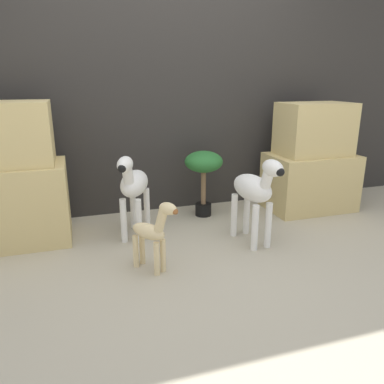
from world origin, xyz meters
The scene contains 8 objects.
ground_plane centered at (0.00, 0.00, 0.00)m, with size 14.00×14.00×0.00m, color #B2A88E.
wall_back centered at (0.00, 1.30, 1.10)m, with size 6.40×0.08×2.20m.
rock_pillar_left centered at (-1.32, 0.85, 0.49)m, with size 0.81×0.52×1.08m.
rock_pillar_right centered at (1.32, 0.85, 0.46)m, with size 0.81×0.52×1.02m.
zebra_right centered at (0.43, 0.27, 0.43)m, with size 0.25×0.57×0.70m.
zebra_left centered at (-0.42, 0.67, 0.43)m, with size 0.35×0.56×0.70m.
giraffe_figurine centered at (-0.39, 0.06, 0.28)m, with size 0.29×0.35×0.51m.
potted_palm_front centered at (0.27, 0.97, 0.46)m, with size 0.35×0.35×0.61m.
Camera 1 is at (-0.83, -2.16, 1.23)m, focal length 35.00 mm.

